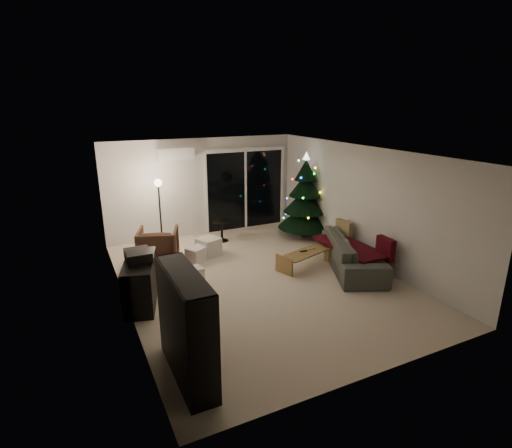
{
  "coord_description": "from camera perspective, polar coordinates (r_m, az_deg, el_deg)",
  "views": [
    {
      "loc": [
        -3.2,
        -6.49,
        3.38
      ],
      "look_at": [
        0.1,
        0.3,
        1.05
      ],
      "focal_mm": 28.0,
      "sensor_mm": 36.0,
      "label": 1
    }
  ],
  "objects": [
    {
      "name": "christmas_tree",
      "position": [
        10.22,
        7.02,
        4.08
      ],
      "size": [
        1.45,
        1.45,
        2.18
      ],
      "primitive_type": "cone",
      "rotation": [
        0.0,
        0.0,
        -0.08
      ],
      "color": "black",
      "rests_on": "floor"
    },
    {
      "name": "cardboard_box_a",
      "position": [
        7.9,
        -9.16,
        -7.24
      ],
      "size": [
        0.45,
        0.37,
        0.3
      ],
      "primitive_type": "cube",
      "rotation": [
        0.0,
        0.0,
        0.14
      ],
      "color": "beige",
      "rests_on": "floor"
    },
    {
      "name": "cushion_b",
      "position": [
        8.25,
        18.0,
        -3.35
      ],
      "size": [
        0.16,
        0.45,
        0.44
      ],
      "primitive_type": "cube",
      "rotation": [
        0.0,
        0.0,
        -0.07
      ],
      "color": "#3C070D",
      "rests_on": "sofa"
    },
    {
      "name": "sofa",
      "position": [
        8.63,
        13.68,
        -4.0
      ],
      "size": [
        1.78,
        2.47,
        0.67
      ],
      "primitive_type": "imported",
      "rotation": [
        0.0,
        0.0,
        1.14
      ],
      "color": "#4B4C49",
      "rests_on": "floor"
    },
    {
      "name": "side_table",
      "position": [
        10.04,
        -4.9,
        -1.01
      ],
      "size": [
        0.52,
        0.52,
        0.52
      ],
      "primitive_type": "cylinder",
      "rotation": [
        0.0,
        0.0,
        0.29
      ],
      "color": "black",
      "rests_on": "floor"
    },
    {
      "name": "coffee_table",
      "position": [
        8.47,
        7.63,
        -5.04
      ],
      "size": [
        1.36,
        0.82,
        0.41
      ],
      "primitive_type": null,
      "rotation": [
        0.0,
        0.0,
        0.31
      ],
      "color": "olive",
      "rests_on": "floor"
    },
    {
      "name": "remote_b",
      "position": [
        8.48,
        8.07,
        -3.47
      ],
      "size": [
        0.15,
        0.09,
        0.02
      ],
      "primitive_type": "cube",
      "rotation": [
        0.0,
        0.0,
        0.35
      ],
      "color": "slate",
      "rests_on": "coffee_table"
    },
    {
      "name": "media_cabinet",
      "position": [
        7.23,
        -16.17,
        -7.92
      ],
      "size": [
        0.81,
        1.37,
        0.8
      ],
      "primitive_type": "cube",
      "rotation": [
        0.0,
        0.0,
        -0.28
      ],
      "color": "black",
      "rests_on": "floor"
    },
    {
      "name": "sofa_throw",
      "position": [
        8.52,
        13.23,
        -3.17
      ],
      "size": [
        0.72,
        1.66,
        0.06
      ],
      "primitive_type": "cube",
      "color": "#3C070D",
      "rests_on": "sofa"
    },
    {
      "name": "bookshelf",
      "position": [
        5.15,
        -11.86,
        -14.5
      ],
      "size": [
        0.7,
        1.46,
        1.42
      ],
      "primitive_type": null,
      "rotation": [
        0.0,
        0.0,
        -0.25
      ],
      "color": "black",
      "rests_on": "floor"
    },
    {
      "name": "floor_lamp",
      "position": [
        9.55,
        -13.48,
        1.09
      ],
      "size": [
        0.26,
        0.26,
        1.63
      ],
      "primitive_type": "cylinder",
      "color": "black",
      "rests_on": "floor"
    },
    {
      "name": "cardboard_box_b",
      "position": [
        8.91,
        -8.4,
        -4.25
      ],
      "size": [
        0.55,
        0.51,
        0.31
      ],
      "primitive_type": "cube",
      "rotation": [
        0.0,
        0.0,
        0.53
      ],
      "color": "beige",
      "rests_on": "floor"
    },
    {
      "name": "ottoman",
      "position": [
        9.18,
        -6.79,
        -3.23
      ],
      "size": [
        0.57,
        0.57,
        0.4
      ],
      "primitive_type": "cube",
      "rotation": [
        0.0,
        0.0,
        0.36
      ],
      "color": "silver",
      "rests_on": "floor"
    },
    {
      "name": "stereo",
      "position": [
        7.04,
        -16.5,
        -4.33
      ],
      "size": [
        0.41,
        0.48,
        0.17
      ],
      "primitive_type": "cube",
      "color": "black",
      "rests_on": "media_cabinet"
    },
    {
      "name": "remote_a",
      "position": [
        8.32,
        6.82,
        -3.86
      ],
      "size": [
        0.16,
        0.05,
        0.02
      ],
      "primitive_type": "cube",
      "color": "black",
      "rests_on": "coffee_table"
    },
    {
      "name": "room",
      "position": [
        9.09,
        -1.27,
        2.08
      ],
      "size": [
        6.5,
        7.51,
        2.6
      ],
      "color": "beige",
      "rests_on": "ground"
    },
    {
      "name": "cushion_a",
      "position": [
        9.17,
        12.46,
        -0.86
      ],
      "size": [
        0.17,
        0.45,
        0.44
      ],
      "primitive_type": "cube",
      "rotation": [
        0.0,
        0.0,
        0.09
      ],
      "color": "tan",
      "rests_on": "sofa"
    },
    {
      "name": "armchair",
      "position": [
        8.93,
        -13.77,
        -2.97
      ],
      "size": [
        1.06,
        1.07,
        0.77
      ],
      "primitive_type": "imported",
      "rotation": [
        0.0,
        0.0,
        2.8
      ],
      "color": "brown",
      "rests_on": "floor"
    }
  ]
}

